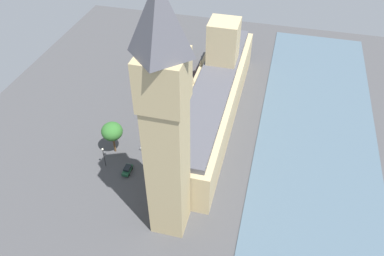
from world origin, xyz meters
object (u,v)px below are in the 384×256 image
(double_decker_bus_near_tower, at_px, (182,68))
(street_lamp_slot_11, at_px, (163,58))
(double_decker_bus_trailing, at_px, (167,90))
(plane_tree_slot_10, at_px, (112,131))
(car_silver_midblock, at_px, (146,144))
(pedestrian_opposite_hall, at_px, (205,67))
(car_dark_green_far_end, at_px, (127,170))
(plane_tree_leading, at_px, (166,50))
(clock_tower, at_px, (165,124))
(car_yellow_cab_by_river_gate, at_px, (147,126))
(pedestrian_corner, at_px, (205,68))
(pedestrian_under_trees, at_px, (160,169))
(parliament_building, at_px, (214,96))
(street_lamp_slot_12, at_px, (103,154))
(car_white_kerbside, at_px, (163,109))

(double_decker_bus_near_tower, bearing_deg, street_lamp_slot_11, 172.74)
(double_decker_bus_trailing, distance_m, plane_tree_slot_10, 30.33)
(car_silver_midblock, height_order, pedestrian_opposite_hall, car_silver_midblock)
(car_dark_green_far_end, bearing_deg, plane_tree_leading, -84.69)
(clock_tower, bearing_deg, car_yellow_cab_by_river_gate, -61.41)
(clock_tower, bearing_deg, car_silver_midblock, -58.08)
(street_lamp_slot_11, bearing_deg, plane_tree_leading, -97.87)
(car_yellow_cab_by_river_gate, xyz_separation_m, pedestrian_corner, (-9.83, -37.14, -0.17))
(car_silver_midblock, bearing_deg, car_dark_green_far_end, -95.22)
(pedestrian_corner, bearing_deg, car_dark_green_far_end, 130.77)
(pedestrian_corner, distance_m, pedestrian_under_trees, 53.22)
(parliament_building, relative_size, pedestrian_opposite_hall, 44.36)
(double_decker_bus_near_tower, height_order, car_yellow_cab_by_river_gate, double_decker_bus_near_tower)
(plane_tree_leading, relative_size, plane_tree_slot_10, 0.90)
(car_dark_green_far_end, height_order, street_lamp_slot_12, street_lamp_slot_12)
(plane_tree_leading, bearing_deg, clock_tower, 107.90)
(car_yellow_cab_by_river_gate, xyz_separation_m, plane_tree_slot_10, (5.48, 11.94, 6.55))
(pedestrian_under_trees, height_order, street_lamp_slot_11, street_lamp_slot_11)
(double_decker_bus_near_tower, xyz_separation_m, car_silver_midblock, (-0.23, 39.88, -1.75))
(car_white_kerbside, bearing_deg, car_yellow_cab_by_river_gate, -104.01)
(car_silver_midblock, bearing_deg, pedestrian_corner, 83.34)
(pedestrian_opposite_hall, height_order, plane_tree_slot_10, plane_tree_slot_10)
(pedestrian_under_trees, height_order, plane_tree_slot_10, plane_tree_slot_10)
(car_silver_midblock, bearing_deg, double_decker_bus_trailing, 95.94)
(double_decker_bus_trailing, relative_size, pedestrian_under_trees, 6.73)
(clock_tower, height_order, pedestrian_opposite_hall, clock_tower)
(double_decker_bus_near_tower, bearing_deg, car_white_kerbside, -85.27)
(parliament_building, xyz_separation_m, plane_tree_leading, (23.38, -25.44, -1.32))
(clock_tower, bearing_deg, parliament_building, -91.93)
(parliament_building, height_order, street_lamp_slot_12, parliament_building)
(pedestrian_opposite_hall, bearing_deg, double_decker_bus_trailing, -81.39)
(clock_tower, xyz_separation_m, car_yellow_cab_by_river_gate, (17.07, -31.33, -29.68))
(pedestrian_corner, bearing_deg, double_decker_bus_near_tower, 84.08)
(car_dark_green_far_end, bearing_deg, clock_tower, 141.35)
(double_decker_bus_trailing, relative_size, car_white_kerbside, 2.54)
(double_decker_bus_near_tower, distance_m, double_decker_bus_trailing, 14.72)
(car_yellow_cab_by_river_gate, distance_m, car_dark_green_far_end, 18.83)
(clock_tower, relative_size, car_dark_green_far_end, 14.40)
(pedestrian_corner, bearing_deg, street_lamp_slot_12, 124.05)
(car_dark_green_far_end, bearing_deg, plane_tree_slot_10, -47.43)
(car_white_kerbside, relative_size, street_lamp_slot_11, 0.61)
(car_silver_midblock, distance_m, car_dark_green_far_end, 11.00)
(double_decker_bus_trailing, xyz_separation_m, car_dark_green_far_end, (0.02, 36.10, -1.75))
(car_yellow_cab_by_river_gate, height_order, car_silver_midblock, same)
(pedestrian_under_trees, height_order, street_lamp_slot_12, street_lamp_slot_12)
(plane_tree_leading, bearing_deg, double_decker_bus_trailing, 106.95)
(car_yellow_cab_by_river_gate, bearing_deg, plane_tree_leading, 96.72)
(plane_tree_slot_10, bearing_deg, pedestrian_under_trees, 164.36)
(pedestrian_corner, xyz_separation_m, street_lamp_slot_12, (15.53, 55.27, 3.88))
(pedestrian_corner, height_order, pedestrian_opposite_hall, pedestrian_opposite_hall)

